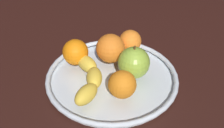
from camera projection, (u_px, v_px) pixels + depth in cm
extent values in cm
cube|color=black|center=(112.00, 85.00, 67.03)|extent=(161.13, 161.13, 4.00)
cylinder|color=silver|center=(112.00, 78.00, 65.65)|extent=(31.21, 31.21, 0.60)
torus|color=silver|center=(112.00, 76.00, 65.11)|extent=(32.51, 32.51, 1.20)
ellipsoid|color=yellow|center=(86.00, 94.00, 56.30)|extent=(6.80, 7.58, 3.62)
ellipsoid|color=yellow|center=(94.00, 78.00, 60.75)|extent=(7.54, 5.65, 3.62)
ellipsoid|color=yellow|center=(87.00, 64.00, 65.03)|extent=(7.46, 5.35, 3.62)
ellipsoid|color=brown|center=(80.00, 58.00, 66.90)|extent=(2.63, 2.99, 2.53)
sphere|color=#94BE3C|center=(134.00, 63.00, 62.02)|extent=(7.62, 7.62, 7.62)
cylinder|color=#593819|center=(135.00, 48.00, 59.61)|extent=(0.44, 0.44, 1.20)
sphere|color=orange|center=(110.00, 48.00, 67.04)|extent=(7.45, 7.45, 7.45)
sphere|color=orange|center=(75.00, 52.00, 66.46)|extent=(6.57, 6.57, 6.57)
sphere|color=orange|center=(130.00, 41.00, 71.16)|extent=(6.06, 6.06, 6.06)
sphere|color=orange|center=(122.00, 84.00, 56.87)|extent=(6.24, 6.24, 6.24)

